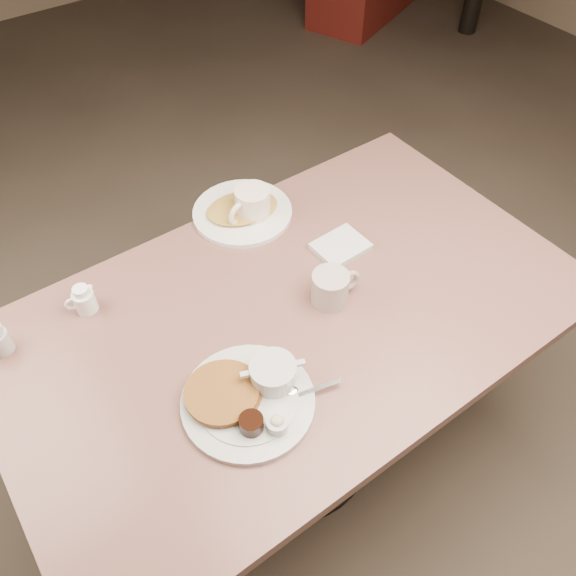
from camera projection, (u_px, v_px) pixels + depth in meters
room at (295, 74)px, 1.00m from camera, size 7.04×8.04×2.84m
diner_table at (292, 349)px, 1.61m from camera, size 1.50×0.90×0.75m
main_plate at (249, 394)px, 1.30m from camera, size 0.40×0.40×0.07m
coffee_mug_near at (331, 287)px, 1.48m from camera, size 0.14×0.11×0.09m
napkin at (341, 246)px, 1.63m from camera, size 0.15×0.12×0.02m
coffee_mug_far at (252, 205)px, 1.69m from camera, size 0.16×0.12×0.10m
creamer_right at (84, 300)px, 1.46m from camera, size 0.08×0.07×0.08m
hash_plate at (242, 211)px, 1.72m from camera, size 0.36×0.36×0.04m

